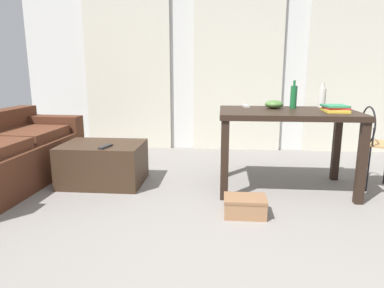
% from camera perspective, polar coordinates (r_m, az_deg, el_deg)
% --- Properties ---
extents(ground_plane, '(7.72, 7.72, 0.00)m').
position_cam_1_polar(ground_plane, '(3.24, 8.47, -8.63)').
color(ground_plane, gray).
extents(wall_back, '(6.14, 0.10, 2.67)m').
position_cam_1_polar(wall_back, '(5.04, 7.62, 14.35)').
color(wall_back, silver).
rests_on(wall_back, ground).
extents(curtains, '(4.37, 0.03, 2.20)m').
position_cam_1_polar(curtains, '(4.95, 7.58, 11.66)').
color(curtains, beige).
rests_on(curtains, ground).
extents(couch, '(0.89, 1.89, 0.71)m').
position_cam_1_polar(couch, '(3.92, -28.81, -1.86)').
color(couch, '#4C2819').
rests_on(couch, ground).
extents(coffee_table, '(0.80, 0.59, 0.42)m').
position_cam_1_polar(coffee_table, '(3.63, -14.45, -3.15)').
color(coffee_table, '#382619').
rests_on(coffee_table, ground).
extents(craft_table, '(1.27, 0.77, 0.77)m').
position_cam_1_polar(craft_table, '(3.39, 15.44, 3.51)').
color(craft_table, black).
rests_on(craft_table, ground).
extents(wire_chair, '(0.37, 0.37, 0.81)m').
position_cam_1_polar(wire_chair, '(3.76, 27.88, 0.99)').
color(wire_chair, '#B7844C').
rests_on(wire_chair, ground).
extents(bottle_near, '(0.06, 0.06, 0.27)m').
position_cam_1_polar(bottle_near, '(3.57, 16.44, 7.52)').
color(bottle_near, '#195B2D').
rests_on(bottle_near, craft_table).
extents(bottle_far, '(0.07, 0.07, 0.25)m').
position_cam_1_polar(bottle_far, '(3.74, 20.70, 7.24)').
color(bottle_far, beige).
rests_on(bottle_far, craft_table).
extents(bowl, '(0.18, 0.18, 0.08)m').
position_cam_1_polar(bowl, '(3.51, 13.42, 6.41)').
color(bowl, '#477033').
rests_on(bowl, craft_table).
extents(book_stack, '(0.22, 0.30, 0.06)m').
position_cam_1_polar(book_stack, '(3.43, 22.61, 5.45)').
color(book_stack, gold).
rests_on(book_stack, craft_table).
extents(tv_remote_on_table, '(0.07, 0.16, 0.02)m').
position_cam_1_polar(tv_remote_on_table, '(3.59, 8.84, 6.24)').
color(tv_remote_on_table, '#B7B7B2').
rests_on(tv_remote_on_table, craft_table).
extents(tv_remote_primary, '(0.09, 0.19, 0.02)m').
position_cam_1_polar(tv_remote_primary, '(3.40, -14.12, -0.42)').
color(tv_remote_primary, '#232326').
rests_on(tv_remote_primary, coffee_table).
extents(shoebox, '(0.34, 0.24, 0.15)m').
position_cam_1_polar(shoebox, '(2.84, 8.74, -10.12)').
color(shoebox, '#996B47').
rests_on(shoebox, ground).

